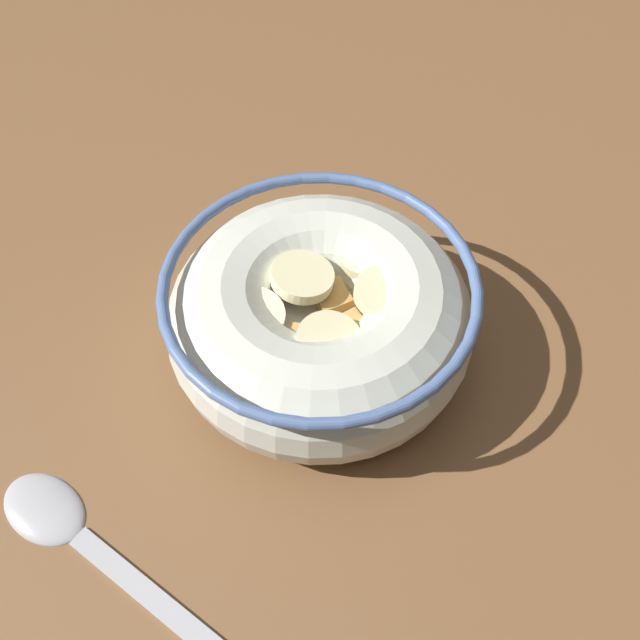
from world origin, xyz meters
TOP-DOWN VIEW (x-y plane):
  - ground_plane at (0.00, 0.00)cm, footprint 121.02×121.02cm
  - cereal_bowl at (0.01, -0.01)cm, footprint 15.74×15.74cm
  - spoon at (0.02, 15.27)cm, footprint 15.10×5.31cm

SIDE VIEW (x-z plane):
  - ground_plane at x=0.00cm, z-range -2.00..0.00cm
  - spoon at x=0.02cm, z-range -0.06..0.74cm
  - cereal_bowl at x=0.01cm, z-range 0.24..6.32cm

